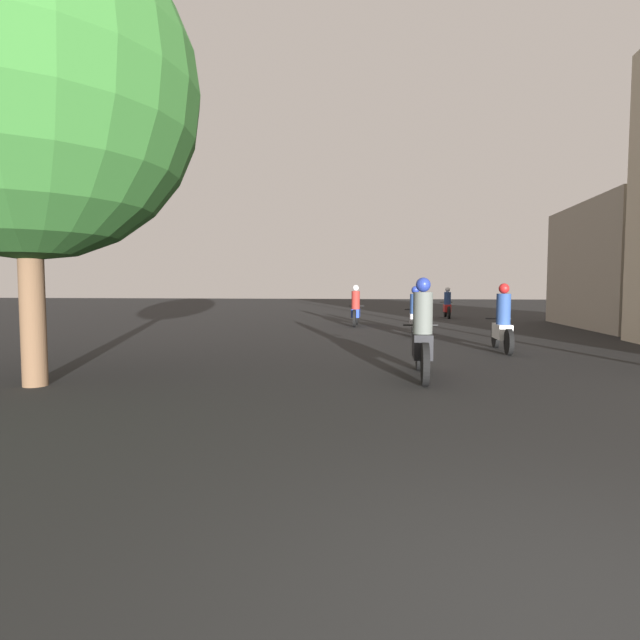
% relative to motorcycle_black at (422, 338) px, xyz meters
% --- Properties ---
extents(motorcycle_black, '(0.60, 2.11, 1.67)m').
position_rel_motorcycle_black_xyz_m(motorcycle_black, '(0.00, 0.00, 0.00)').
color(motorcycle_black, black).
rests_on(motorcycle_black, ground_plane).
extents(motorcycle_white, '(0.60, 1.95, 1.60)m').
position_rel_motorcycle_black_xyz_m(motorcycle_white, '(2.10, 3.71, -0.03)').
color(motorcycle_white, black).
rests_on(motorcycle_white, ground_plane).
extents(motorcycle_silver, '(0.60, 2.07, 1.54)m').
position_rel_motorcycle_black_xyz_m(motorcycle_silver, '(0.27, 7.21, -0.05)').
color(motorcycle_silver, black).
rests_on(motorcycle_silver, ground_plane).
extents(motorcycle_blue, '(0.60, 2.06, 1.59)m').
position_rel_motorcycle_black_xyz_m(motorcycle_blue, '(-1.79, 10.95, -0.04)').
color(motorcycle_blue, black).
rests_on(motorcycle_blue, ground_plane).
extents(motorcycle_red, '(0.60, 2.07, 1.50)m').
position_rel_motorcycle_black_xyz_m(motorcycle_red, '(2.31, 16.35, -0.06)').
color(motorcycle_red, black).
rests_on(motorcycle_red, ground_plane).
extents(street_tree, '(5.09, 5.09, 7.01)m').
position_rel_motorcycle_black_xyz_m(street_tree, '(-5.92, -1.51, 3.79)').
color(street_tree, brown).
rests_on(street_tree, ground_plane).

